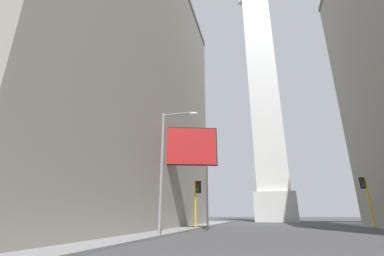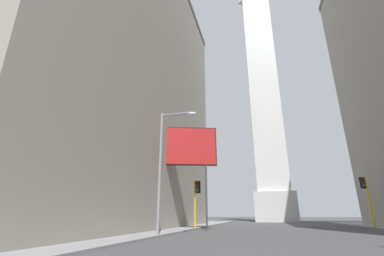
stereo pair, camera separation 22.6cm
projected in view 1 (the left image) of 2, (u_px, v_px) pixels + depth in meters
sidewalk_left at (158, 231)px, 22.68m from camera, size 5.00×71.73×0.15m
building_left at (98, 81)px, 33.26m from camera, size 20.92×38.42×35.86m
obelisk at (263, 86)px, 65.29m from camera, size 8.57×8.57×67.82m
traffic_light_mid_left at (197, 196)px, 27.44m from camera, size 0.79×0.51×5.00m
traffic_light_mid_right at (367, 194)px, 29.61m from camera, size 0.79×0.51×5.69m
street_lamp at (167, 158)px, 18.69m from camera, size 2.83×0.36×8.89m
billboard_sign at (184, 148)px, 26.75m from camera, size 6.73×2.51×10.32m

